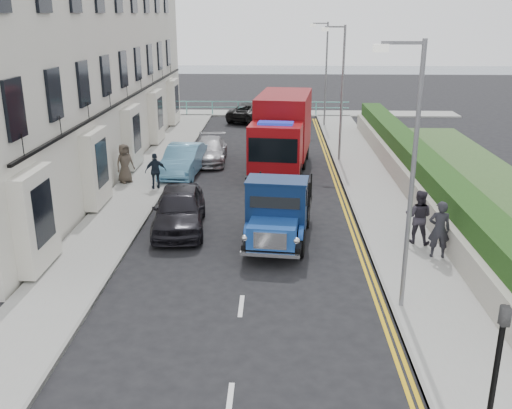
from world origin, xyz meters
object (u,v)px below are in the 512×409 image
object	(u,v)px
bedford_lorry	(277,216)
red_lorry	(282,131)
parked_car_front	(179,209)
pedestrian_east_near	(439,229)
lamp_mid	(340,86)
lamp_near	(409,165)
lamp_far	(324,68)

from	to	relation	value
bedford_lorry	red_lorry	bearing A→B (deg)	95.00
parked_car_front	pedestrian_east_near	bearing A→B (deg)	-21.58
lamp_mid	bedford_lorry	bearing A→B (deg)	-105.31
red_lorry	lamp_near	bearing A→B (deg)	-71.53
lamp_near	red_lorry	size ratio (longest dim) A/B	0.95
bedford_lorry	pedestrian_east_near	distance (m)	5.23
lamp_far	parked_car_front	world-z (taller)	lamp_far
lamp_far	pedestrian_east_near	distance (m)	23.01
bedford_lorry	pedestrian_east_near	xyz separation A→B (m)	(5.13, -1.03, -0.03)
pedestrian_east_near	lamp_near	bearing A→B (deg)	66.97
lamp_near	bedford_lorry	xyz separation A→B (m)	(-3.21, 4.28, -2.91)
lamp_near	bedford_lorry	distance (m)	6.09
lamp_mid	parked_car_front	bearing A→B (deg)	-123.56
red_lorry	lamp_far	bearing A→B (deg)	82.65
bedford_lorry	parked_car_front	size ratio (longest dim) A/B	1.14
lamp_mid	pedestrian_east_near	size ratio (longest dim) A/B	3.73
lamp_far	parked_car_front	size ratio (longest dim) A/B	1.55
lamp_near	parked_car_front	bearing A→B (deg)	139.53
lamp_near	lamp_mid	xyz separation A→B (m)	(0.00, 16.00, 0.00)
lamp_mid	pedestrian_east_near	xyz separation A→B (m)	(1.92, -12.74, -2.94)
lamp_far	parked_car_front	bearing A→B (deg)	-108.53
lamp_near	red_lorry	xyz separation A→B (m)	(-2.95, 14.29, -2.02)
lamp_far	red_lorry	distance (m)	12.24
parked_car_front	lamp_mid	bearing A→B (deg)	51.05
bedford_lorry	pedestrian_east_near	size ratio (longest dim) A/B	2.76
lamp_mid	bedford_lorry	distance (m)	12.49
lamp_near	lamp_far	size ratio (longest dim) A/B	1.00
bedford_lorry	parked_car_front	bearing A→B (deg)	163.70
bedford_lorry	parked_car_front	distance (m)	3.89
lamp_near	parked_car_front	world-z (taller)	lamp_near
lamp_near	bedford_lorry	bearing A→B (deg)	126.81
lamp_far	pedestrian_east_near	world-z (taller)	lamp_far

